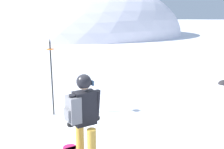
# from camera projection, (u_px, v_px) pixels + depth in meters

# --- Properties ---
(ridge_peak_main) EXTENTS (30.13, 27.12, 15.17)m
(ridge_peak_main) POSITION_uv_depth(u_px,v_px,m) (73.00, 34.00, 35.85)
(ridge_peak_main) COLOR white
(ridge_peak_main) RESTS_ON ground
(snowboarder_main) EXTENTS (1.32, 1.44, 1.71)m
(snowboarder_main) POSITION_uv_depth(u_px,v_px,m) (83.00, 120.00, 4.22)
(snowboarder_main) COLOR #D11E5B
(snowboarder_main) RESTS_ON ground
(piste_marker_near) EXTENTS (0.20, 0.20, 2.05)m
(piste_marker_near) POSITION_uv_depth(u_px,v_px,m) (52.00, 73.00, 6.56)
(piste_marker_near) COLOR black
(piste_marker_near) RESTS_ON ground
(rock_dark) EXTENTS (0.49, 0.41, 0.34)m
(rock_dark) POSITION_uv_depth(u_px,v_px,m) (224.00, 84.00, 9.79)
(rock_dark) COLOR #282628
(rock_dark) RESTS_ON ground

